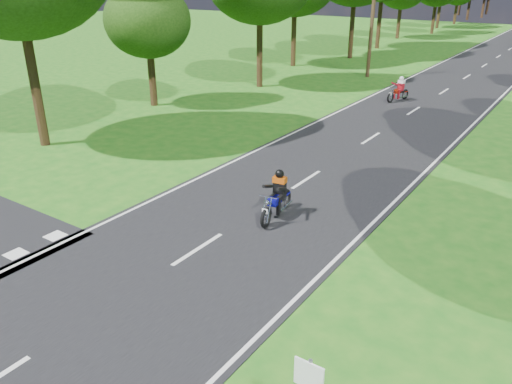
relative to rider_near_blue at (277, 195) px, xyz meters
The scene contains 6 objects.
ground 4.93m from the rider_near_blue, 98.43° to the right, with size 160.00×160.00×0.00m, color #1A6015.
main_road 45.19m from the rider_near_blue, 90.91° to the left, with size 7.00×140.00×0.02m, color black.
road_markings 43.32m from the rider_near_blue, 91.13° to the left, with size 7.40×140.00×0.01m.
telegraph_pole 24.36m from the rider_near_blue, 106.16° to the left, with size 1.20×0.26×8.00m.
rider_near_blue is the anchor object (origin of this frame).
rider_far_red 17.12m from the rider_near_blue, 97.58° to the left, with size 0.56×1.69×1.41m, color #9A1A0B, non-canonical shape.
Camera 1 is at (7.84, -6.76, 6.76)m, focal length 35.00 mm.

